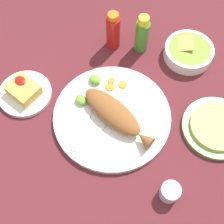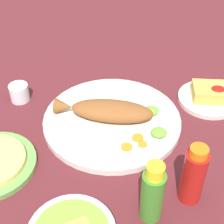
# 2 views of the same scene
# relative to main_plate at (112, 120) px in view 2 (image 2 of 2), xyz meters

# --- Properties ---
(ground_plane) EXTENTS (4.00, 4.00, 0.00)m
(ground_plane) POSITION_rel_main_plate_xyz_m (0.00, 0.00, -0.01)
(ground_plane) COLOR #561E23
(main_plate) EXTENTS (0.36, 0.36, 0.02)m
(main_plate) POSITION_rel_main_plate_xyz_m (0.00, 0.00, 0.00)
(main_plate) COLOR silver
(main_plate) RESTS_ON ground_plane
(fried_fish) EXTENTS (0.26, 0.10, 0.05)m
(fried_fish) POSITION_rel_main_plate_xyz_m (-0.01, 0.00, 0.03)
(fried_fish) COLOR brown
(fried_fish) RESTS_ON main_plate
(fork_near) EXTENTS (0.02, 0.19, 0.00)m
(fork_near) POSITION_rel_main_plate_xyz_m (-0.01, 0.09, 0.01)
(fork_near) COLOR silver
(fork_near) RESTS_ON main_plate
(fork_far) EXTENTS (0.07, 0.18, 0.00)m
(fork_far) POSITION_rel_main_plate_xyz_m (0.04, 0.09, 0.01)
(fork_far) COLOR silver
(fork_far) RESTS_ON main_plate
(carrot_slice_near) EXTENTS (0.03, 0.03, 0.00)m
(carrot_slice_near) POSITION_rel_main_plate_xyz_m (0.04, -0.11, 0.01)
(carrot_slice_near) COLOR orange
(carrot_slice_near) RESTS_ON main_plate
(carrot_slice_mid) EXTENTS (0.03, 0.03, 0.00)m
(carrot_slice_mid) POSITION_rel_main_plate_xyz_m (0.07, -0.07, 0.01)
(carrot_slice_mid) COLOR orange
(carrot_slice_mid) RESTS_ON main_plate
(carrot_slice_far) EXTENTS (0.02, 0.02, 0.00)m
(carrot_slice_far) POSITION_rel_main_plate_xyz_m (0.08, -0.09, 0.01)
(carrot_slice_far) COLOR orange
(carrot_slice_far) RESTS_ON main_plate
(lime_wedge_main) EXTENTS (0.04, 0.03, 0.02)m
(lime_wedge_main) POSITION_rel_main_plate_xyz_m (0.12, -0.06, 0.02)
(lime_wedge_main) COLOR #6BB233
(lime_wedge_main) RESTS_ON main_plate
(lime_wedge_side) EXTENTS (0.04, 0.03, 0.02)m
(lime_wedge_side) POSITION_rel_main_plate_xyz_m (0.10, 0.02, 0.02)
(lime_wedge_side) COLOR #6BB233
(lime_wedge_side) RESTS_ON main_plate
(hot_sauce_bottle_red) EXTENTS (0.05, 0.05, 0.15)m
(hot_sauce_bottle_red) POSITION_rel_main_plate_xyz_m (0.18, -0.23, 0.06)
(hot_sauce_bottle_red) COLOR #B21914
(hot_sauce_bottle_red) RESTS_ON ground_plane
(hot_sauce_bottle_green) EXTENTS (0.05, 0.05, 0.15)m
(hot_sauce_bottle_green) POSITION_rel_main_plate_xyz_m (0.10, -0.28, 0.06)
(hot_sauce_bottle_green) COLOR #3D8428
(hot_sauce_bottle_green) RESTS_ON ground_plane
(salt_cup) EXTENTS (0.05, 0.05, 0.05)m
(salt_cup) POSITION_rel_main_plate_xyz_m (-0.27, 0.08, 0.01)
(salt_cup) COLOR silver
(salt_cup) RESTS_ON ground_plane
(side_plate_fries) EXTENTS (0.17, 0.17, 0.01)m
(side_plate_fries) POSITION_rel_main_plate_xyz_m (0.27, 0.11, -0.00)
(side_plate_fries) COLOR silver
(side_plate_fries) RESTS_ON ground_plane
(fries_pile) EXTENTS (0.09, 0.08, 0.04)m
(fries_pile) POSITION_rel_main_plate_xyz_m (0.27, 0.11, 0.02)
(fries_pile) COLOR gold
(fries_pile) RESTS_ON side_plate_fries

